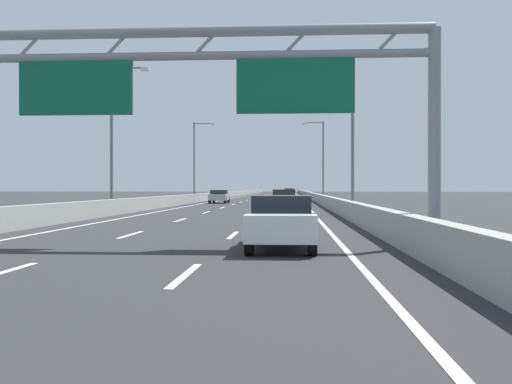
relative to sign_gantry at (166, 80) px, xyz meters
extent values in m
plane|color=#2D2D30|center=(-0.16, 81.65, -4.81)|extent=(260.00, 260.00, 0.00)
cube|color=white|center=(-1.96, -5.85, -4.80)|extent=(0.16, 3.00, 0.01)
cube|color=white|center=(-1.96, 3.15, -4.80)|extent=(0.16, 3.00, 0.01)
cube|color=white|center=(-1.96, 12.15, -4.80)|extent=(0.16, 3.00, 0.01)
cube|color=white|center=(-1.96, 21.15, -4.80)|extent=(0.16, 3.00, 0.01)
cube|color=white|center=(-1.96, 30.15, -4.80)|extent=(0.16, 3.00, 0.01)
cube|color=white|center=(-1.96, 39.15, -4.80)|extent=(0.16, 3.00, 0.01)
cube|color=white|center=(-1.96, 48.15, -4.80)|extent=(0.16, 3.00, 0.01)
cube|color=white|center=(-1.96, 57.15, -4.80)|extent=(0.16, 3.00, 0.01)
cube|color=white|center=(-1.96, 66.15, -4.80)|extent=(0.16, 3.00, 0.01)
cube|color=white|center=(-1.96, 75.15, -4.80)|extent=(0.16, 3.00, 0.01)
cube|color=white|center=(-1.96, 84.15, -4.80)|extent=(0.16, 3.00, 0.01)
cube|color=white|center=(-1.96, 93.15, -4.80)|extent=(0.16, 3.00, 0.01)
cube|color=white|center=(-1.96, 102.15, -4.80)|extent=(0.16, 3.00, 0.01)
cube|color=white|center=(-1.96, 111.15, -4.80)|extent=(0.16, 3.00, 0.01)
cube|color=white|center=(-1.96, 120.15, -4.80)|extent=(0.16, 3.00, 0.01)
cube|color=white|center=(-1.96, 129.15, -4.80)|extent=(0.16, 3.00, 0.01)
cube|color=white|center=(-1.96, 138.15, -4.80)|extent=(0.16, 3.00, 0.01)
cube|color=white|center=(1.64, -5.85, -4.80)|extent=(0.16, 3.00, 0.01)
cube|color=white|center=(1.64, 3.15, -4.80)|extent=(0.16, 3.00, 0.01)
cube|color=white|center=(1.64, 12.15, -4.80)|extent=(0.16, 3.00, 0.01)
cube|color=white|center=(1.64, 21.15, -4.80)|extent=(0.16, 3.00, 0.01)
cube|color=white|center=(1.64, 30.15, -4.80)|extent=(0.16, 3.00, 0.01)
cube|color=white|center=(1.64, 39.15, -4.80)|extent=(0.16, 3.00, 0.01)
cube|color=white|center=(1.64, 48.15, -4.80)|extent=(0.16, 3.00, 0.01)
cube|color=white|center=(1.64, 57.15, -4.80)|extent=(0.16, 3.00, 0.01)
cube|color=white|center=(1.64, 66.15, -4.80)|extent=(0.16, 3.00, 0.01)
cube|color=white|center=(1.64, 75.15, -4.80)|extent=(0.16, 3.00, 0.01)
cube|color=white|center=(1.64, 84.15, -4.80)|extent=(0.16, 3.00, 0.01)
cube|color=white|center=(1.64, 93.15, -4.80)|extent=(0.16, 3.00, 0.01)
cube|color=white|center=(1.64, 102.15, -4.80)|extent=(0.16, 3.00, 0.01)
cube|color=white|center=(1.64, 111.15, -4.80)|extent=(0.16, 3.00, 0.01)
cube|color=white|center=(1.64, 120.15, -4.80)|extent=(0.16, 3.00, 0.01)
cube|color=white|center=(1.64, 129.15, -4.80)|extent=(0.16, 3.00, 0.01)
cube|color=white|center=(1.64, 138.15, -4.80)|extent=(0.16, 3.00, 0.01)
cube|color=white|center=(-5.41, 69.65, -4.80)|extent=(0.16, 176.00, 0.01)
cube|color=white|center=(5.09, 69.65, -4.80)|extent=(0.16, 176.00, 0.01)
cube|color=#9E9E99|center=(-7.06, 91.65, -4.33)|extent=(0.45, 220.00, 0.95)
cube|color=#9E9E99|center=(6.74, 91.65, -4.33)|extent=(0.45, 220.00, 0.95)
cylinder|color=gray|center=(7.72, 0.00, -1.71)|extent=(0.36, 0.36, 6.20)
cylinder|color=gray|center=(-0.16, 0.00, 1.39)|extent=(15.76, 0.32, 0.32)
cylinder|color=gray|center=(-0.16, 0.00, 0.69)|extent=(15.76, 0.26, 0.26)
cylinder|color=gray|center=(-4.10, 0.00, 1.04)|extent=(0.74, 0.10, 0.74)
cylinder|color=gray|center=(-1.47, 0.00, 1.04)|extent=(0.74, 0.10, 0.74)
cylinder|color=gray|center=(1.15, 0.00, 1.04)|extent=(0.74, 0.10, 0.74)
cylinder|color=gray|center=(3.78, 0.00, 1.04)|extent=(0.74, 0.10, 0.74)
cylinder|color=gray|center=(6.40, 0.00, 1.04)|extent=(0.74, 0.10, 0.74)
cube|color=#0F5B3D|center=(-2.70, 0.00, -0.21)|extent=(3.40, 0.12, 1.60)
cube|color=#0F5B3D|center=(3.76, 0.00, -0.21)|extent=(3.40, 0.12, 1.60)
cylinder|color=slate|center=(-7.86, 19.56, -0.06)|extent=(0.20, 0.20, 9.50)
cylinder|color=slate|center=(-6.76, 19.56, 4.54)|extent=(2.20, 0.12, 0.12)
cube|color=#F2EAC6|center=(-5.66, 19.56, 4.44)|extent=(0.56, 0.28, 0.20)
cylinder|color=slate|center=(7.54, 19.56, -0.06)|extent=(0.20, 0.20, 9.50)
cylinder|color=slate|center=(6.44, 19.56, 4.54)|extent=(2.20, 0.12, 0.12)
cube|color=#F2EAC6|center=(5.34, 19.56, 4.44)|extent=(0.56, 0.28, 0.20)
cylinder|color=slate|center=(-7.86, 51.18, -0.06)|extent=(0.20, 0.20, 9.50)
cylinder|color=slate|center=(-6.76, 51.18, 4.54)|extent=(2.20, 0.12, 0.12)
cube|color=#F2EAC6|center=(-5.66, 51.18, 4.44)|extent=(0.56, 0.28, 0.20)
cylinder|color=slate|center=(7.54, 51.18, -0.06)|extent=(0.20, 0.20, 9.50)
cylinder|color=slate|center=(6.44, 51.18, 4.54)|extent=(2.20, 0.12, 0.12)
cube|color=#F2EAC6|center=(5.34, 51.18, 4.44)|extent=(0.56, 0.28, 0.20)
cube|color=black|center=(3.43, 98.76, -4.16)|extent=(1.89, 4.14, 0.66)
cube|color=black|center=(3.43, 98.86, -3.57)|extent=(1.66, 1.72, 0.53)
cylinder|color=black|center=(2.59, 100.28, -4.49)|extent=(0.22, 0.64, 0.64)
cylinder|color=black|center=(4.26, 100.28, -4.49)|extent=(0.22, 0.64, 0.64)
cylinder|color=black|center=(2.59, 97.24, -4.49)|extent=(0.22, 0.64, 0.64)
cylinder|color=black|center=(4.26, 97.24, -4.49)|extent=(0.22, 0.64, 0.64)
cube|color=silver|center=(3.39, -0.93, -4.15)|extent=(1.75, 4.51, 0.68)
cube|color=black|center=(3.39, -0.92, -3.59)|extent=(1.54, 2.09, 0.44)
cylinder|color=black|center=(2.62, 0.78, -4.49)|extent=(0.22, 0.64, 0.64)
cylinder|color=black|center=(4.15, 0.78, -4.49)|extent=(0.22, 0.64, 0.64)
cylinder|color=black|center=(2.62, -2.63, -4.49)|extent=(0.22, 0.64, 0.64)
cylinder|color=black|center=(4.15, -2.63, -4.49)|extent=(0.22, 0.64, 0.64)
cube|color=red|center=(3.45, 112.42, -4.17)|extent=(1.72, 4.43, 0.64)
cube|color=black|center=(3.45, 112.06, -3.59)|extent=(1.51, 1.84, 0.52)
cylinder|color=black|center=(2.70, 114.08, -4.49)|extent=(0.22, 0.64, 0.64)
cylinder|color=black|center=(4.20, 114.08, -4.49)|extent=(0.22, 0.64, 0.64)
cylinder|color=black|center=(2.70, 110.75, -4.49)|extent=(0.22, 0.64, 0.64)
cylinder|color=black|center=(4.20, 110.75, -4.49)|extent=(0.22, 0.64, 0.64)
cube|color=#A8ADB2|center=(-3.92, 43.95, -4.16)|extent=(1.84, 4.34, 0.65)
cube|color=black|center=(-3.92, 43.69, -3.62)|extent=(1.62, 2.05, 0.43)
cylinder|color=black|center=(-4.73, 45.57, -4.49)|extent=(0.22, 0.64, 0.64)
cylinder|color=black|center=(-3.11, 45.57, -4.49)|extent=(0.22, 0.64, 0.64)
cylinder|color=black|center=(-4.73, 42.33, -4.49)|extent=(0.22, 0.64, 0.64)
cylinder|color=black|center=(-3.11, 42.33, -4.49)|extent=(0.22, 0.64, 0.64)
cube|color=orange|center=(3.49, 76.35, -4.18)|extent=(1.81, 4.34, 0.62)
cube|color=black|center=(3.49, 76.27, -3.60)|extent=(1.60, 1.83, 0.53)
cylinder|color=black|center=(2.69, 77.97, -4.49)|extent=(0.22, 0.64, 0.64)
cylinder|color=black|center=(4.29, 77.97, -4.49)|extent=(0.22, 0.64, 0.64)
cylinder|color=black|center=(2.69, 74.73, -4.49)|extent=(0.22, 0.64, 0.64)
cylinder|color=black|center=(4.29, 74.73, -4.49)|extent=(0.22, 0.64, 0.64)
cube|color=yellow|center=(3.21, 23.45, -4.15)|extent=(1.75, 4.49, 0.68)
cube|color=black|center=(3.21, 23.10, -3.55)|extent=(1.54, 1.94, 0.53)
cylinder|color=black|center=(2.44, 25.14, -4.49)|extent=(0.22, 0.64, 0.64)
cylinder|color=black|center=(3.97, 25.14, -4.49)|extent=(0.22, 0.64, 0.64)
cylinder|color=black|center=(2.44, 21.75, -4.49)|extent=(0.22, 0.64, 0.64)
cylinder|color=black|center=(3.97, 21.75, -4.49)|extent=(0.22, 0.64, 0.64)
camera|label=1|loc=(3.61, -16.45, -3.15)|focal=39.93mm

